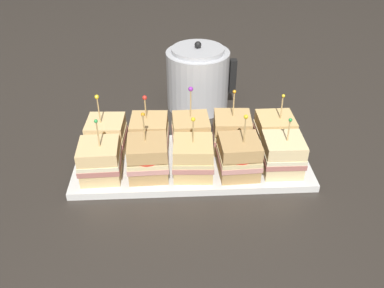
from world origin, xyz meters
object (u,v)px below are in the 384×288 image
at_px(sandwich_back_right, 232,132).
at_px(kettle_steel, 198,78).
at_px(sandwich_front_right, 239,157).
at_px(sandwich_back_center, 190,133).
at_px(sandwich_back_far_left, 107,135).
at_px(sandwich_front_far_left, 100,161).
at_px(sandwich_back_left, 150,135).
at_px(sandwich_front_far_right, 282,155).
at_px(sandwich_front_left, 148,158).
at_px(serving_platter, 192,163).
at_px(sandwich_back_far_right, 274,132).
at_px(sandwich_front_center, 193,158).

height_order(sandwich_back_right, kettle_steel, kettle_steel).
xyz_separation_m(sandwich_front_right, sandwich_back_center, (-0.11, 0.11, -0.00)).
distance_m(sandwich_back_far_left, sandwich_back_right, 0.32).
bearing_deg(sandwich_back_far_left, sandwich_front_far_left, -91.34).
bearing_deg(sandwich_back_left, sandwich_front_far_right, -17.45).
relative_size(sandwich_back_right, kettle_steel, 0.77).
relative_size(sandwich_front_left, sandwich_back_center, 0.97).
distance_m(serving_platter, kettle_steel, 0.33).
xyz_separation_m(sandwich_front_far_left, sandwich_back_far_right, (0.43, 0.10, -0.00)).
relative_size(sandwich_front_left, sandwich_front_center, 1.08).
height_order(sandwich_back_far_left, sandwich_back_right, same).
relative_size(sandwich_front_right, sandwich_back_far_left, 1.00).
bearing_deg(sandwich_front_far_left, sandwich_back_left, 42.20).
distance_m(sandwich_front_far_right, sandwich_back_far_right, 0.10).
xyz_separation_m(sandwich_front_right, sandwich_back_far_left, (-0.32, 0.11, -0.00)).
bearing_deg(sandwich_back_right, sandwich_front_right, -88.86).
bearing_deg(sandwich_back_far_right, sandwich_front_left, -162.49).
bearing_deg(sandwich_back_far_right, serving_platter, -166.72).
distance_m(sandwich_front_center, sandwich_back_right, 0.15).
bearing_deg(sandwich_back_far_left, serving_platter, -14.53).
bearing_deg(kettle_steel, sandwich_front_far_right, -64.19).
bearing_deg(sandwich_front_left, sandwich_back_far_left, 135.75).
height_order(sandwich_front_right, sandwich_back_left, sandwich_front_right).
bearing_deg(sandwich_front_left, sandwich_back_right, 25.75).
distance_m(serving_platter, sandwich_front_far_left, 0.23).
bearing_deg(sandwich_back_right, sandwich_front_far_right, -43.38).
xyz_separation_m(serving_platter, sandwich_back_right, (0.10, 0.05, 0.05)).
relative_size(sandwich_front_far_right, sandwich_back_left, 0.94).
height_order(sandwich_back_left, kettle_steel, kettle_steel).
relative_size(serving_platter, sandwich_back_center, 3.37).
xyz_separation_m(sandwich_back_left, sandwich_back_center, (0.10, 0.01, -0.00)).
distance_m(sandwich_front_right, sandwich_back_far_right, 0.15).
relative_size(serving_platter, sandwich_front_far_left, 3.68).
distance_m(serving_platter, sandwich_back_far_right, 0.23).
bearing_deg(sandwich_front_right, sandwich_front_center, 177.75).
bearing_deg(sandwich_back_right, sandwich_back_left, -179.61).
distance_m(sandwich_front_center, sandwich_back_left, 0.15).
bearing_deg(sandwich_front_center, sandwich_back_far_right, 25.55).
bearing_deg(sandwich_back_left, sandwich_front_right, -26.54).
height_order(serving_platter, sandwich_back_far_right, sandwich_back_far_right).
bearing_deg(serving_platter, sandwich_back_far_left, 165.47).
relative_size(sandwich_front_far_right, kettle_steel, 0.69).
bearing_deg(sandwich_front_far_right, serving_platter, 166.76).
height_order(sandwich_front_right, sandwich_back_right, same).
relative_size(sandwich_front_far_left, sandwich_front_left, 0.95).
height_order(serving_platter, sandwich_back_right, sandwich_back_right).
distance_m(sandwich_front_far_left, sandwich_front_center, 0.21).
height_order(sandwich_front_left, sandwich_front_center, sandwich_front_left).
xyz_separation_m(sandwich_front_left, sandwich_front_center, (0.10, -0.00, -0.00)).
relative_size(sandwich_front_center, kettle_steel, 0.72).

